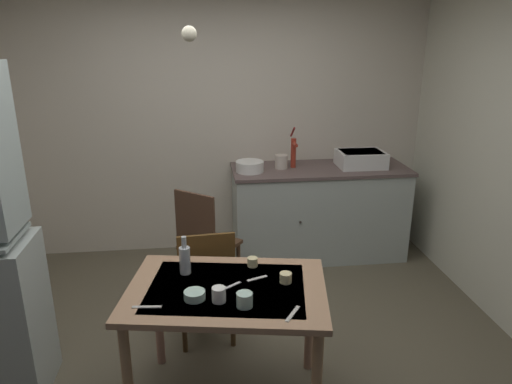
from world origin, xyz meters
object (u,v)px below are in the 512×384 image
serving_bowl_wide (195,295)px  sink_basin (361,159)px  chair_by_counter (205,241)px  glass_bottle (185,259)px  dining_table (227,304)px  chair_far_side (206,282)px  mixing_bowl_counter (250,166)px  mug_tall (245,300)px  hand_pump (294,150)px

serving_bowl_wide → sink_basin: bearing=51.8°
chair_by_counter → glass_bottle: (-0.12, -1.04, 0.36)m
dining_table → chair_far_side: 0.65m
serving_bowl_wide → mixing_bowl_counter: bearing=75.4°
sink_basin → mug_tall: sink_basin is taller
glass_bottle → dining_table: bearing=-40.7°
mixing_bowl_counter → glass_bottle: (-0.57, -1.67, -0.09)m
sink_basin → hand_pump: (-0.65, 0.05, 0.09)m
sink_basin → mixing_bowl_counter: 1.08m
mug_tall → glass_bottle: size_ratio=0.36×
mug_tall → glass_bottle: bearing=127.7°
sink_basin → glass_bottle: (-1.64, -1.72, -0.12)m
mixing_bowl_counter → chair_by_counter: bearing=-125.5°
hand_pump → chair_far_side: size_ratio=0.44×
mug_tall → hand_pump: bearing=72.6°
dining_table → serving_bowl_wide: bearing=-150.3°
dining_table → glass_bottle: 0.36m
hand_pump → serving_bowl_wide: 2.28m
sink_basin → dining_table: size_ratio=0.36×
mug_tall → glass_bottle: glass_bottle is taller
hand_pump → chair_by_counter: hand_pump is taller
glass_bottle → hand_pump: bearing=60.6°
mixing_bowl_counter → sink_basin: bearing=2.7°
chair_by_counter → glass_bottle: glass_bottle is taller
chair_far_side → serving_bowl_wide: chair_far_side is taller
chair_far_side → serving_bowl_wide: size_ratio=7.66×
hand_pump → mug_tall: 2.29m
dining_table → chair_far_side: chair_far_side is taller
mixing_bowl_counter → chair_far_side: size_ratio=0.29×
dining_table → mug_tall: size_ratio=14.42×
dining_table → chair_by_counter: (-0.11, 1.24, -0.17)m
mixing_bowl_counter → dining_table: 1.92m
dining_table → chair_far_side: size_ratio=1.39×
chair_far_side → serving_bowl_wide: (-0.07, -0.71, 0.32)m
chair_by_counter → mug_tall: bearing=-82.5°
sink_basin → glass_bottle: sink_basin is taller
hand_pump → glass_bottle: (-0.99, -1.76, -0.21)m
sink_basin → mug_tall: bearing=-122.1°
dining_table → chair_by_counter: bearing=95.0°
chair_far_side → mug_tall: bearing=-76.8°
mixing_bowl_counter → chair_far_side: bearing=-109.6°
sink_basin → chair_by_counter: bearing=-156.2°
dining_table → glass_bottle: glass_bottle is taller
chair_by_counter → chair_far_side: bearing=-90.2°
dining_table → chair_far_side: bearing=100.3°
chair_by_counter → serving_bowl_wide: bearing=-92.9°
glass_bottle → serving_bowl_wide: bearing=-79.6°
serving_bowl_wide → glass_bottle: 0.31m
hand_pump → glass_bottle: size_ratio=1.66×
sink_basin → mixing_bowl_counter: (-1.08, -0.05, -0.03)m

